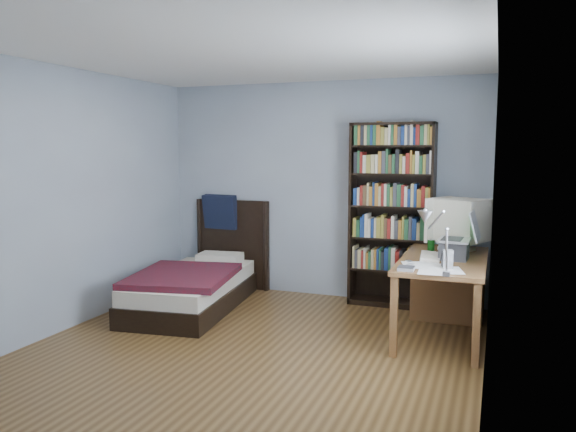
{
  "coord_description": "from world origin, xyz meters",
  "views": [
    {
      "loc": [
        1.94,
        -4.17,
        1.73
      ],
      "look_at": [
        0.08,
        0.79,
        1.09
      ],
      "focal_mm": 35.0,
      "sensor_mm": 36.0,
      "label": 1
    }
  ],
  "objects_px": {
    "bookshelf": "(392,215)",
    "soda_can": "(431,246)",
    "desk_lamp": "(429,224)",
    "bed": "(196,283)",
    "laptop": "(456,246)",
    "keyboard": "(430,257)",
    "speaker": "(448,259)",
    "crt_monitor": "(459,221)",
    "desk": "(447,282)"
  },
  "relations": [
    {
      "from": "bookshelf",
      "to": "soda_can",
      "type": "bearing_deg",
      "value": -50.04
    },
    {
      "from": "desk_lamp",
      "to": "bookshelf",
      "type": "height_order",
      "value": "bookshelf"
    },
    {
      "from": "bookshelf",
      "to": "bed",
      "type": "xyz_separation_m",
      "value": [
        -2.0,
        -0.79,
        -0.75
      ]
    },
    {
      "from": "laptop",
      "to": "bed",
      "type": "height_order",
      "value": "laptop"
    },
    {
      "from": "keyboard",
      "to": "desk_lamp",
      "type": "bearing_deg",
      "value": -89.98
    },
    {
      "from": "keyboard",
      "to": "speaker",
      "type": "relative_size",
      "value": 2.67
    },
    {
      "from": "bookshelf",
      "to": "desk_lamp",
      "type": "bearing_deg",
      "value": -72.32
    },
    {
      "from": "laptop",
      "to": "speaker",
      "type": "xyz_separation_m",
      "value": [
        -0.04,
        -0.46,
        -0.04
      ]
    },
    {
      "from": "speaker",
      "to": "laptop",
      "type": "bearing_deg",
      "value": 74.34
    },
    {
      "from": "speaker",
      "to": "soda_can",
      "type": "bearing_deg",
      "value": 95.5
    },
    {
      "from": "laptop",
      "to": "keyboard",
      "type": "distance_m",
      "value": 0.25
    },
    {
      "from": "keyboard",
      "to": "crt_monitor",
      "type": "bearing_deg",
      "value": 62.46
    },
    {
      "from": "soda_can",
      "to": "desk_lamp",
      "type": "bearing_deg",
      "value": -84.79
    },
    {
      "from": "keyboard",
      "to": "soda_can",
      "type": "xyz_separation_m",
      "value": [
        -0.03,
        0.31,
        0.05
      ]
    },
    {
      "from": "keyboard",
      "to": "bookshelf",
      "type": "height_order",
      "value": "bookshelf"
    },
    {
      "from": "crt_monitor",
      "to": "soda_can",
      "type": "distance_m",
      "value": 0.39
    },
    {
      "from": "bed",
      "to": "soda_can",
      "type": "bearing_deg",
      "value": 4.68
    },
    {
      "from": "laptop",
      "to": "keyboard",
      "type": "bearing_deg",
      "value": -169.38
    },
    {
      "from": "speaker",
      "to": "soda_can",
      "type": "height_order",
      "value": "speaker"
    },
    {
      "from": "bookshelf",
      "to": "laptop",
      "type": "bearing_deg",
      "value": -48.81
    },
    {
      "from": "laptop",
      "to": "keyboard",
      "type": "xyz_separation_m",
      "value": [
        -0.23,
        -0.04,
        -0.11
      ]
    },
    {
      "from": "speaker",
      "to": "crt_monitor",
      "type": "bearing_deg",
      "value": 77.48
    },
    {
      "from": "desk_lamp",
      "to": "bed",
      "type": "bearing_deg",
      "value": 156.44
    },
    {
      "from": "laptop",
      "to": "desk_lamp",
      "type": "xyz_separation_m",
      "value": [
        -0.13,
        -1.08,
        0.33
      ]
    },
    {
      "from": "desk",
      "to": "crt_monitor",
      "type": "height_order",
      "value": "crt_monitor"
    },
    {
      "from": "keyboard",
      "to": "bed",
      "type": "xyz_separation_m",
      "value": [
        -2.52,
        0.1,
        -0.48
      ]
    },
    {
      "from": "crt_monitor",
      "to": "desk_lamp",
      "type": "xyz_separation_m",
      "value": [
        -0.12,
        -1.55,
        0.16
      ]
    },
    {
      "from": "desk",
      "to": "speaker",
      "type": "bearing_deg",
      "value": -85.32
    },
    {
      "from": "desk",
      "to": "crt_monitor",
      "type": "distance_m",
      "value": 0.62
    },
    {
      "from": "desk",
      "to": "bed",
      "type": "height_order",
      "value": "bed"
    },
    {
      "from": "desk",
      "to": "soda_can",
      "type": "xyz_separation_m",
      "value": [
        -0.15,
        -0.15,
        0.38
      ]
    },
    {
      "from": "crt_monitor",
      "to": "laptop",
      "type": "relative_size",
      "value": 1.4
    },
    {
      "from": "desk",
      "to": "crt_monitor",
      "type": "bearing_deg",
      "value": 30.15
    },
    {
      "from": "crt_monitor",
      "to": "laptop",
      "type": "bearing_deg",
      "value": -88.24
    },
    {
      "from": "desk_lamp",
      "to": "speaker",
      "type": "relative_size",
      "value": 3.52
    },
    {
      "from": "crt_monitor",
      "to": "desk_lamp",
      "type": "relative_size",
      "value": 1.1
    },
    {
      "from": "desk",
      "to": "keyboard",
      "type": "bearing_deg",
      "value": -104.39
    },
    {
      "from": "laptop",
      "to": "crt_monitor",
      "type": "bearing_deg",
      "value": 91.76
    },
    {
      "from": "desk",
      "to": "desk_lamp",
      "type": "distance_m",
      "value": 1.68
    },
    {
      "from": "laptop",
      "to": "bookshelf",
      "type": "height_order",
      "value": "bookshelf"
    },
    {
      "from": "laptop",
      "to": "bed",
      "type": "bearing_deg",
      "value": 178.73
    },
    {
      "from": "keyboard",
      "to": "bed",
      "type": "relative_size",
      "value": 0.21
    },
    {
      "from": "laptop",
      "to": "soda_can",
      "type": "distance_m",
      "value": 0.37
    },
    {
      "from": "desk_lamp",
      "to": "bed",
      "type": "xyz_separation_m",
      "value": [
        -2.61,
        1.14,
        -0.92
      ]
    },
    {
      "from": "desk_lamp",
      "to": "bed",
      "type": "distance_m",
      "value": 3.0
    },
    {
      "from": "bookshelf",
      "to": "crt_monitor",
      "type": "bearing_deg",
      "value": -27.42
    },
    {
      "from": "bookshelf",
      "to": "bed",
      "type": "relative_size",
      "value": 0.98
    },
    {
      "from": "keyboard",
      "to": "desk",
      "type": "bearing_deg",
      "value": 70.38
    },
    {
      "from": "laptop",
      "to": "bed",
      "type": "distance_m",
      "value": 2.81
    },
    {
      "from": "desk_lamp",
      "to": "soda_can",
      "type": "bearing_deg",
      "value": 95.21
    }
  ]
}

